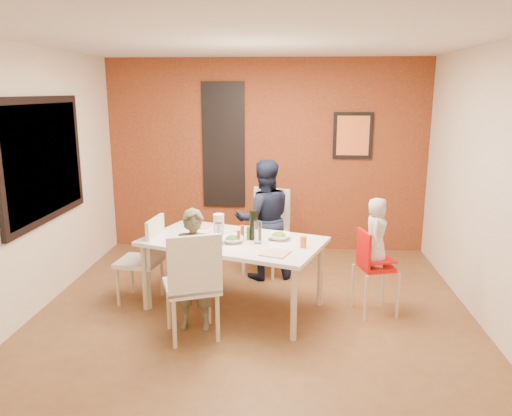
# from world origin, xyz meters

# --- Properties ---
(ground) EXTENTS (4.50, 4.50, 0.00)m
(ground) POSITION_xyz_m (0.00, 0.00, 0.00)
(ground) COLOR brown
(ground) RESTS_ON ground
(ceiling) EXTENTS (4.50, 4.50, 0.02)m
(ceiling) POSITION_xyz_m (0.00, 0.00, 2.70)
(ceiling) COLOR silver
(ceiling) RESTS_ON wall_back
(wall_back) EXTENTS (4.50, 0.02, 2.70)m
(wall_back) POSITION_xyz_m (0.00, 2.25, 1.35)
(wall_back) COLOR beige
(wall_back) RESTS_ON ground
(wall_front) EXTENTS (4.50, 0.02, 2.70)m
(wall_front) POSITION_xyz_m (0.00, -2.25, 1.35)
(wall_front) COLOR beige
(wall_front) RESTS_ON ground
(wall_left) EXTENTS (0.02, 4.50, 2.70)m
(wall_left) POSITION_xyz_m (-2.25, 0.00, 1.35)
(wall_left) COLOR beige
(wall_left) RESTS_ON ground
(wall_right) EXTENTS (0.02, 4.50, 2.70)m
(wall_right) POSITION_xyz_m (2.25, 0.00, 1.35)
(wall_right) COLOR beige
(wall_right) RESTS_ON ground
(brick_accent_wall) EXTENTS (4.50, 0.02, 2.70)m
(brick_accent_wall) POSITION_xyz_m (0.00, 2.23, 1.35)
(brick_accent_wall) COLOR maroon
(brick_accent_wall) RESTS_ON ground
(picture_window_frame) EXTENTS (0.05, 1.70, 1.30)m
(picture_window_frame) POSITION_xyz_m (-2.22, 0.20, 1.55)
(picture_window_frame) COLOR black
(picture_window_frame) RESTS_ON wall_left
(picture_window_pane) EXTENTS (0.02, 1.55, 1.15)m
(picture_window_pane) POSITION_xyz_m (-2.21, 0.20, 1.55)
(picture_window_pane) COLOR black
(picture_window_pane) RESTS_ON wall_left
(glassblock_strip) EXTENTS (0.55, 0.03, 1.70)m
(glassblock_strip) POSITION_xyz_m (-0.60, 2.21, 1.50)
(glassblock_strip) COLOR #B5BDC5
(glassblock_strip) RESTS_ON wall_back
(glassblock_surround) EXTENTS (0.60, 0.03, 1.76)m
(glassblock_surround) POSITION_xyz_m (-0.60, 2.21, 1.50)
(glassblock_surround) COLOR black
(glassblock_surround) RESTS_ON wall_back
(art_print_frame) EXTENTS (0.54, 0.03, 0.64)m
(art_print_frame) POSITION_xyz_m (1.20, 2.21, 1.65)
(art_print_frame) COLOR black
(art_print_frame) RESTS_ON wall_back
(art_print_canvas) EXTENTS (0.44, 0.01, 0.54)m
(art_print_canvas) POSITION_xyz_m (1.20, 2.19, 1.65)
(art_print_canvas) COLOR orange
(art_print_canvas) RESTS_ON wall_back
(dining_table) EXTENTS (2.04, 1.55, 0.75)m
(dining_table) POSITION_xyz_m (-0.23, 0.12, 0.69)
(dining_table) COLOR white
(dining_table) RESTS_ON ground
(chair_near) EXTENTS (0.62, 0.62, 1.04)m
(chair_near) POSITION_xyz_m (-0.50, -0.61, 0.58)
(chair_near) COLOR silver
(chair_near) RESTS_ON ground
(chair_far) EXTENTS (0.63, 0.63, 1.05)m
(chair_far) POSITION_xyz_m (0.07, 1.29, 0.59)
(chair_far) COLOR silver
(chair_far) RESTS_ON ground
(chair_left) EXTENTS (0.48, 0.48, 0.95)m
(chair_left) POSITION_xyz_m (-1.18, 0.21, 0.53)
(chair_left) COLOR beige
(chair_left) RESTS_ON ground
(high_chair) EXTENTS (0.45, 0.45, 0.89)m
(high_chair) POSITION_xyz_m (1.21, 0.09, 0.53)
(high_chair) COLOR red
(high_chair) RESTS_ON ground
(child_near) EXTENTS (0.43, 0.29, 1.18)m
(child_near) POSITION_xyz_m (-0.54, -0.37, 0.59)
(child_near) COLOR brown
(child_near) RESTS_ON ground
(child_far) EXTENTS (0.82, 0.71, 1.47)m
(child_far) POSITION_xyz_m (0.04, 1.04, 0.73)
(child_far) COLOR black
(child_far) RESTS_ON ground
(toddler) EXTENTS (0.30, 0.38, 0.70)m
(toddler) POSITION_xyz_m (1.23, 0.10, 0.87)
(toddler) COLOR beige
(toddler) RESTS_ON high_chair
(plate_near_left) EXTENTS (0.25, 0.25, 0.01)m
(plate_near_left) POSITION_xyz_m (-0.66, -0.07, 0.76)
(plate_near_left) COLOR silver
(plate_near_left) RESTS_ON dining_table
(plate_far_mid) EXTENTS (0.28, 0.28, 0.01)m
(plate_far_mid) POSITION_xyz_m (-0.10, 0.49, 0.76)
(plate_far_mid) COLOR white
(plate_far_mid) RESTS_ON dining_table
(plate_near_right) EXTENTS (0.31, 0.31, 0.01)m
(plate_near_right) POSITION_xyz_m (0.23, -0.31, 0.76)
(plate_near_right) COLOR white
(plate_near_right) RESTS_ON dining_table
(plate_far_left) EXTENTS (0.24, 0.24, 0.01)m
(plate_far_left) POSITION_xyz_m (-0.65, 0.60, 0.76)
(plate_far_left) COLOR white
(plate_far_left) RESTS_ON dining_table
(salad_bowl_a) EXTENTS (0.25, 0.25, 0.05)m
(salad_bowl_a) POSITION_xyz_m (-0.22, 0.02, 0.78)
(salad_bowl_a) COLOR white
(salad_bowl_a) RESTS_ON dining_table
(salad_bowl_b) EXTENTS (0.27, 0.27, 0.06)m
(salad_bowl_b) POSITION_xyz_m (0.25, 0.17, 0.78)
(salad_bowl_b) COLOR white
(salad_bowl_b) RESTS_ON dining_table
(wine_bottle) EXTENTS (0.08, 0.08, 0.31)m
(wine_bottle) POSITION_xyz_m (-0.02, 0.14, 0.91)
(wine_bottle) COLOR black
(wine_bottle) RESTS_ON dining_table
(wine_glass_a) EXTENTS (0.08, 0.08, 0.22)m
(wine_glass_a) POSITION_xyz_m (-0.35, -0.04, 0.86)
(wine_glass_a) COLOR silver
(wine_glass_a) RESTS_ON dining_table
(wine_glass_b) EXTENTS (0.08, 0.08, 0.22)m
(wine_glass_b) POSITION_xyz_m (0.04, 0.02, 0.86)
(wine_glass_b) COLOR silver
(wine_glass_b) RESTS_ON dining_table
(paper_towel_roll) EXTENTS (0.11, 0.11, 0.25)m
(paper_towel_roll) POSITION_xyz_m (-0.38, 0.18, 0.88)
(paper_towel_roll) COLOR silver
(paper_towel_roll) RESTS_ON dining_table
(condiment_red) EXTENTS (0.03, 0.03, 0.13)m
(condiment_red) POSITION_xyz_m (-0.15, 0.02, 0.82)
(condiment_red) COLOR red
(condiment_red) RESTS_ON dining_table
(condiment_green) EXTENTS (0.03, 0.03, 0.14)m
(condiment_green) POSITION_xyz_m (-0.07, 0.13, 0.82)
(condiment_green) COLOR #336B23
(condiment_green) RESTS_ON dining_table
(condiment_brown) EXTENTS (0.04, 0.04, 0.15)m
(condiment_brown) POSITION_xyz_m (-0.13, 0.15, 0.83)
(condiment_brown) COLOR brown
(condiment_brown) RESTS_ON dining_table
(sippy_cup) EXTENTS (0.06, 0.06, 0.11)m
(sippy_cup) POSITION_xyz_m (0.49, -0.09, 0.81)
(sippy_cup) COLOR orange
(sippy_cup) RESTS_ON dining_table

